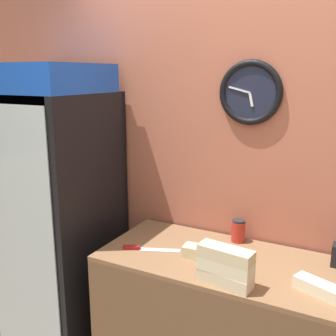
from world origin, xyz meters
The scene contains 10 objects.
wall_back centered at (0.00, 1.27, 1.35)m, with size 5.20×0.10×2.70m.
prep_counter centered at (0.00, 0.88, 0.43)m, with size 1.46×0.67×0.87m.
beverage_cooler centered at (-1.22, 0.91, 1.06)m, with size 0.67×0.71×1.95m.
sandwich_stack_bottom centered at (0.07, 0.62, 0.90)m, with size 0.29×0.13×0.07m.
sandwich_stack_middle centered at (0.07, 0.62, 0.97)m, with size 0.28×0.13×0.07m.
sandwich_stack_top centered at (0.07, 0.62, 1.03)m, with size 0.28×0.13×0.07m.
sandwich_flat_left centered at (0.51, 0.74, 0.90)m, with size 0.28×0.18×0.06m.
sandwich_flat_right centered at (-0.10, 0.84, 0.90)m, with size 0.30×0.11×0.07m.
chefs_knife centered at (-0.49, 0.77, 0.87)m, with size 0.33×0.16×0.02m.
condiment_jar centered at (-0.03, 1.15, 0.94)m, with size 0.09×0.09×0.14m.
Camera 1 is at (0.63, -1.06, 1.88)m, focal length 42.00 mm.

